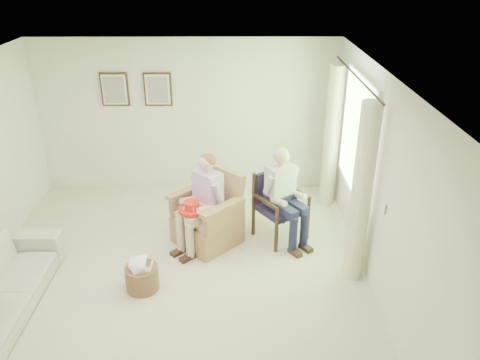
{
  "coord_description": "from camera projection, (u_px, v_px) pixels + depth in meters",
  "views": [
    {
      "loc": [
        0.84,
        -4.75,
        3.78
      ],
      "look_at": [
        0.87,
        0.85,
        1.05
      ],
      "focal_mm": 35.0,
      "sensor_mm": 36.0,
      "label": 1
    }
  ],
  "objects": [
    {
      "name": "floor",
      "position": [
        172.0,
        284.0,
        5.92
      ],
      "size": [
        5.5,
        5.5,
        0.0
      ],
      "primitive_type": "plane",
      "color": "beige",
      "rests_on": "ground"
    },
    {
      "name": "right_wall",
      "position": [
        382.0,
        192.0,
        5.36
      ],
      "size": [
        0.04,
        5.5,
        2.6
      ],
      "primitive_type": "cube",
      "color": "silver",
      "rests_on": "ground"
    },
    {
      "name": "red_hat",
      "position": [
        192.0,
        208.0,
        6.27
      ],
      "size": [
        0.36,
        0.36,
        0.14
      ],
      "color": "red",
      "rests_on": "person_wicker"
    },
    {
      "name": "curtain_left",
      "position": [
        361.0,
        195.0,
        5.63
      ],
      "size": [
        0.34,
        0.34,
        2.3
      ],
      "primitive_type": "cylinder",
      "color": "beige",
      "rests_on": "ground"
    },
    {
      "name": "framed_print_left",
      "position": [
        115.0,
        90.0,
        7.57
      ],
      "size": [
        0.45,
        0.05,
        0.55
      ],
      "color": "#382114",
      "rests_on": "back_wall"
    },
    {
      "name": "back_wall",
      "position": [
        187.0,
        117.0,
        7.82
      ],
      "size": [
        5.0,
        0.04,
        2.6
      ],
      "primitive_type": "cube",
      "color": "silver",
      "rests_on": "ground"
    },
    {
      "name": "ceiling",
      "position": [
        155.0,
        80.0,
        4.78
      ],
      "size": [
        5.0,
        5.5,
        0.02
      ],
      "primitive_type": "cube",
      "color": "white",
      "rests_on": "back_wall"
    },
    {
      "name": "hatbox",
      "position": [
        142.0,
        273.0,
        5.74
      ],
      "size": [
        0.48,
        0.48,
        0.6
      ],
      "color": "#A6775A",
      "rests_on": "ground"
    },
    {
      "name": "wicker_armchair",
      "position": [
        207.0,
        221.0,
        6.68
      ],
      "size": [
        0.81,
        0.81,
        1.04
      ],
      "rotation": [
        0.0,
        0.0,
        -0.79
      ],
      "color": "#AC8051",
      "rests_on": "ground"
    },
    {
      "name": "person_dark",
      "position": [
        282.0,
        190.0,
        6.49
      ],
      "size": [
        0.4,
        0.63,
        1.37
      ],
      "rotation": [
        0.0,
        0.0,
        0.59
      ],
      "color": "#1B1B3C",
      "rests_on": "ground"
    },
    {
      "name": "wood_armchair",
      "position": [
        281.0,
        202.0,
        6.76
      ],
      "size": [
        0.63,
        0.59,
        0.97
      ],
      "rotation": [
        0.0,
        0.0,
        0.59
      ],
      "color": "black",
      "rests_on": "ground"
    },
    {
      "name": "framed_print_right",
      "position": [
        158.0,
        89.0,
        7.57
      ],
      "size": [
        0.45,
        0.05,
        0.55
      ],
      "color": "#382114",
      "rests_on": "back_wall"
    },
    {
      "name": "person_wicker",
      "position": [
        206.0,
        197.0,
        6.35
      ],
      "size": [
        0.4,
        0.62,
        1.35
      ],
      "rotation": [
        0.0,
        0.0,
        -0.79
      ],
      "color": "beige",
      "rests_on": "ground"
    },
    {
      "name": "curtain_right",
      "position": [
        331.0,
        137.0,
        7.39
      ],
      "size": [
        0.34,
        0.34,
        2.3
      ],
      "primitive_type": "cylinder",
      "color": "beige",
      "rests_on": "ground"
    },
    {
      "name": "window",
      "position": [
        357.0,
        133.0,
        6.32
      ],
      "size": [
        0.13,
        2.5,
        1.63
      ],
      "color": "#2D6B23",
      "rests_on": "right_wall"
    }
  ]
}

